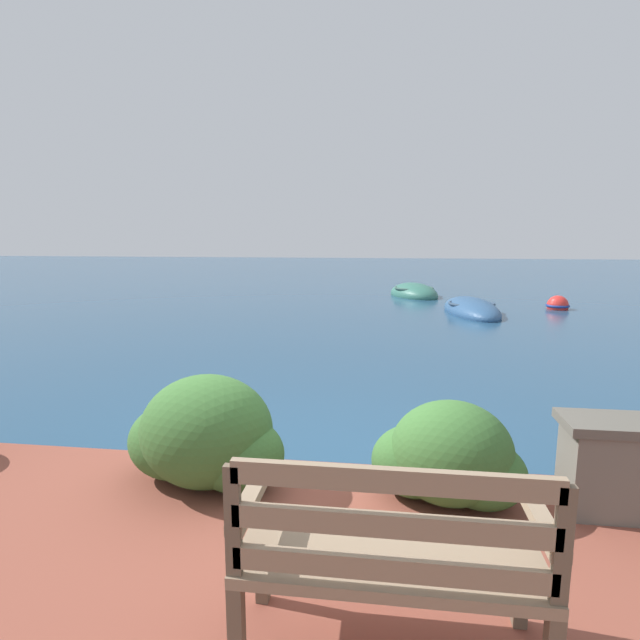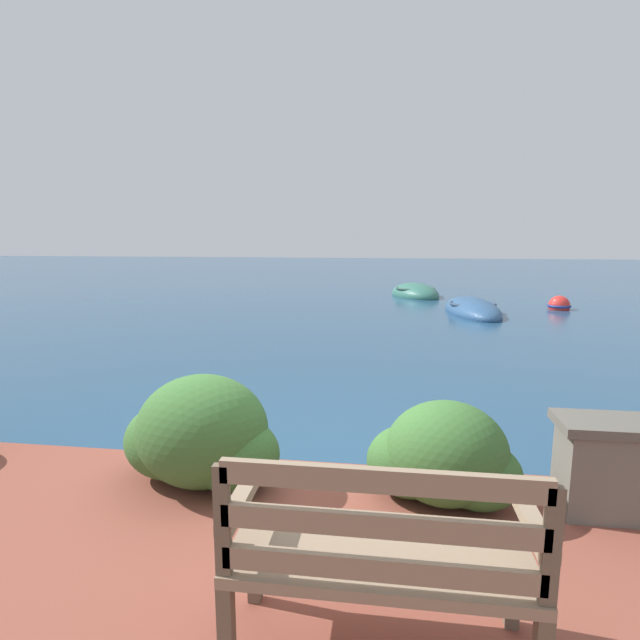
% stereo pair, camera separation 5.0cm
% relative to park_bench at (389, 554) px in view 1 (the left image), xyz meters
% --- Properties ---
extents(ground_plane, '(80.00, 80.00, 0.00)m').
position_rel_park_bench_xyz_m(ground_plane, '(-0.59, 1.78, -0.70)').
color(ground_plane, navy).
extents(park_bench, '(1.26, 0.48, 0.93)m').
position_rel_park_bench_xyz_m(park_bench, '(0.00, 0.00, 0.00)').
color(park_bench, brown).
rests_on(park_bench, patio_terrace).
extents(hedge_clump_left, '(1.16, 0.83, 0.79)m').
position_rel_park_bench_xyz_m(hedge_clump_left, '(-1.27, 1.35, -0.14)').
color(hedge_clump_left, '#38662D').
rests_on(hedge_clump_left, patio_terrace).
extents(hedge_clump_centre, '(1.00, 0.72, 0.68)m').
position_rel_park_bench_xyz_m(hedge_clump_centre, '(0.40, 1.33, -0.19)').
color(hedge_clump_centre, '#38662D').
rests_on(hedge_clump_centre, patio_terrace).
extents(rowboat_nearest, '(1.55, 3.05, 0.68)m').
position_rel_park_bench_xyz_m(rowboat_nearest, '(2.15, 11.13, -0.64)').
color(rowboat_nearest, '#2D517A').
rests_on(rowboat_nearest, ground_plane).
extents(rowboat_mid, '(2.07, 2.53, 0.76)m').
position_rel_park_bench_xyz_m(rowboat_mid, '(0.89, 14.54, -0.63)').
color(rowboat_mid, '#336B5B').
rests_on(rowboat_mid, ground_plane).
extents(mooring_buoy, '(0.60, 0.60, 0.55)m').
position_rel_park_bench_xyz_m(mooring_buoy, '(4.56, 12.11, -0.61)').
color(mooring_buoy, red).
rests_on(mooring_buoy, ground_plane).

